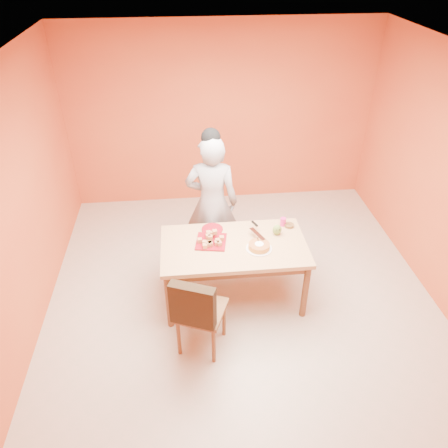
{
  "coord_description": "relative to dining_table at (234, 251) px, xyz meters",
  "views": [
    {
      "loc": [
        -0.6,
        -3.65,
        3.63
      ],
      "look_at": [
        -0.19,
        0.3,
        0.94
      ],
      "focal_mm": 35.0,
      "sensor_mm": 36.0,
      "label": 1
    }
  ],
  "objects": [
    {
      "name": "floor",
      "position": [
        0.09,
        -0.15,
        -0.67
      ],
      "size": [
        5.0,
        5.0,
        0.0
      ],
      "primitive_type": "plane",
      "color": "beige",
      "rests_on": "ground"
    },
    {
      "name": "ceiling",
      "position": [
        0.09,
        -0.15,
        2.03
      ],
      "size": [
        5.0,
        5.0,
        0.0
      ],
      "primitive_type": "plane",
      "rotation": [
        3.14,
        0.0,
        0.0
      ],
      "color": "silver",
      "rests_on": "wall_back"
    },
    {
      "name": "wall_back",
      "position": [
        0.09,
        2.35,
        0.68
      ],
      "size": [
        4.5,
        0.0,
        4.5
      ],
      "primitive_type": "plane",
      "rotation": [
        1.57,
        0.0,
        0.0
      ],
      "color": "#D15D30",
      "rests_on": "floor"
    },
    {
      "name": "wall_left",
      "position": [
        -2.16,
        -0.15,
        0.68
      ],
      "size": [
        0.0,
        5.0,
        5.0
      ],
      "primitive_type": "plane",
      "rotation": [
        1.57,
        0.0,
        1.57
      ],
      "color": "#D15D30",
      "rests_on": "floor"
    },
    {
      "name": "dining_table",
      "position": [
        0.0,
        0.0,
        0.0
      ],
      "size": [
        1.6,
        0.9,
        0.76
      ],
      "color": "tan",
      "rests_on": "floor"
    },
    {
      "name": "dining_chair",
      "position": [
        -0.41,
        -0.71,
        -0.15
      ],
      "size": [
        0.61,
        0.67,
        0.99
      ],
      "rotation": [
        0.0,
        0.0,
        -0.38
      ],
      "color": "brown",
      "rests_on": "floor"
    },
    {
      "name": "pastry_pile",
      "position": [
        -0.25,
        0.07,
        0.16
      ],
      "size": [
        0.29,
        0.29,
        0.1
      ],
      "primitive_type": null,
      "color": "tan",
      "rests_on": "pastry_platter"
    },
    {
      "name": "person",
      "position": [
        -0.18,
        0.71,
        0.21
      ],
      "size": [
        0.69,
        0.51,
        1.75
      ],
      "primitive_type": "imported",
      "rotation": [
        0.0,
        0.0,
        2.99
      ],
      "color": "gray",
      "rests_on": "floor"
    },
    {
      "name": "pastry_platter",
      "position": [
        -0.25,
        0.07,
        0.1
      ],
      "size": [
        0.38,
        0.38,
        0.02
      ],
      "primitive_type": "cube",
      "rotation": [
        0.0,
        0.0,
        -0.18
      ],
      "color": "maroon",
      "rests_on": "dining_table"
    },
    {
      "name": "red_dinner_plate",
      "position": [
        -0.21,
        0.31,
        0.1
      ],
      "size": [
        0.28,
        0.28,
        0.01
      ],
      "primitive_type": "cylinder",
      "rotation": [
        0.0,
        0.0,
        -0.17
      ],
      "color": "maroon",
      "rests_on": "dining_table"
    },
    {
      "name": "white_cake_plate",
      "position": [
        0.26,
        -0.1,
        0.1
      ],
      "size": [
        0.36,
        0.36,
        0.01
      ],
      "primitive_type": "cylinder",
      "rotation": [
        0.0,
        0.0,
        0.34
      ],
      "color": "white",
      "rests_on": "dining_table"
    },
    {
      "name": "sponge_cake",
      "position": [
        0.26,
        -0.1,
        0.13
      ],
      "size": [
        0.24,
        0.24,
        0.05
      ],
      "primitive_type": "cylinder",
      "rotation": [
        0.0,
        0.0,
        -0.04
      ],
      "color": "#C38032",
      "rests_on": "white_cake_plate"
    },
    {
      "name": "cake_server",
      "position": [
        0.27,
        0.08,
        0.17
      ],
      "size": [
        0.15,
        0.26,
        0.01
      ],
      "primitive_type": "cube",
      "rotation": [
        0.0,
        0.0,
        0.41
      ],
      "color": "silver",
      "rests_on": "sponge_cake"
    },
    {
      "name": "egg_ornament",
      "position": [
        0.5,
        0.14,
        0.16
      ],
      "size": [
        0.12,
        0.11,
        0.13
      ],
      "primitive_type": "ellipsoid",
      "rotation": [
        0.0,
        0.0,
        0.34
      ],
      "color": "olive",
      "rests_on": "dining_table"
    },
    {
      "name": "magenta_glass",
      "position": [
        0.61,
        0.32,
        0.14
      ],
      "size": [
        0.08,
        0.08,
        0.1
      ],
      "primitive_type": "cylinder",
      "rotation": [
        0.0,
        0.0,
        0.24
      ],
      "color": "#D21F73",
      "rests_on": "dining_table"
    },
    {
      "name": "checker_tin",
      "position": [
        0.68,
        0.28,
        0.11
      ],
      "size": [
        0.13,
        0.13,
        0.03
      ],
      "primitive_type": "cylinder",
      "rotation": [
        0.0,
        0.0,
        0.3
      ],
      "color": "#3B2510",
      "rests_on": "dining_table"
    }
  ]
}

